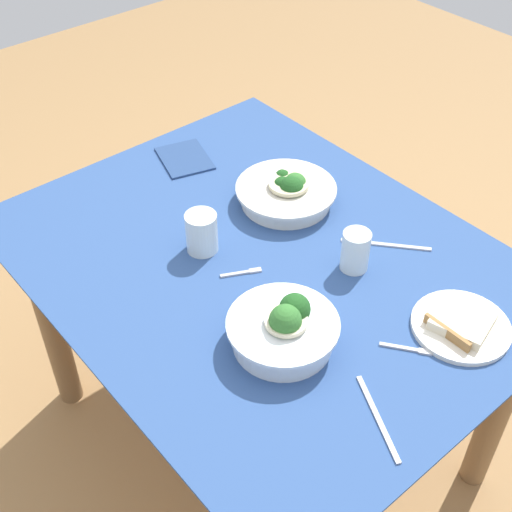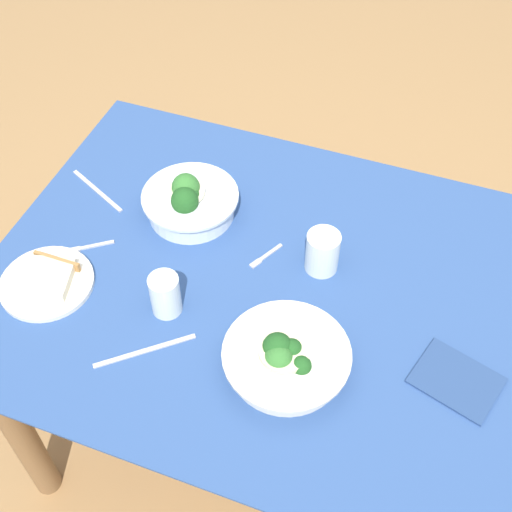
# 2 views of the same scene
# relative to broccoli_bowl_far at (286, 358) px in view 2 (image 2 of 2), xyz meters

# --- Properties ---
(ground_plane) EXTENTS (6.00, 6.00, 0.00)m
(ground_plane) POSITION_rel_broccoli_bowl_far_xyz_m (0.13, -0.19, -0.74)
(ground_plane) COLOR #9E7547
(dining_table) EXTENTS (1.21, 0.95, 0.71)m
(dining_table) POSITION_rel_broccoli_bowl_far_xyz_m (0.13, -0.19, -0.15)
(dining_table) COLOR #2D4C84
(dining_table) RESTS_ON ground_plane
(broccoli_bowl_far) EXTENTS (0.26, 0.26, 0.09)m
(broccoli_bowl_far) POSITION_rel_broccoli_bowl_far_xyz_m (0.00, 0.00, 0.00)
(broccoli_bowl_far) COLOR silver
(broccoli_bowl_far) RESTS_ON dining_table
(broccoli_bowl_near) EXTENTS (0.23, 0.23, 0.11)m
(broccoli_bowl_near) POSITION_rel_broccoli_bowl_far_xyz_m (0.35, -0.32, 0.01)
(broccoli_bowl_near) COLOR white
(broccoli_bowl_near) RESTS_ON dining_table
(bread_side_plate) EXTENTS (0.21, 0.21, 0.04)m
(bread_side_plate) POSITION_rel_broccoli_bowl_far_xyz_m (0.56, -0.02, -0.02)
(bread_side_plate) COLOR silver
(bread_side_plate) RESTS_ON dining_table
(water_glass_center) EXTENTS (0.06, 0.06, 0.10)m
(water_glass_center) POSITION_rel_broccoli_bowl_far_xyz_m (0.28, -0.05, 0.02)
(water_glass_center) COLOR silver
(water_glass_center) RESTS_ON dining_table
(water_glass_side) EXTENTS (0.08, 0.08, 0.10)m
(water_glass_side) POSITION_rel_broccoli_bowl_far_xyz_m (0.01, -0.27, 0.02)
(water_glass_side) COLOR silver
(water_glass_side) RESTS_ON dining_table
(fork_by_far_bowl) EXTENTS (0.05, 0.09, 0.00)m
(fork_by_far_bowl) POSITION_rel_broccoli_bowl_far_xyz_m (0.14, -0.26, -0.03)
(fork_by_far_bowl) COLOR #B7B7BC
(fork_by_far_bowl) RESTS_ON dining_table
(fork_by_near_bowl) EXTENTS (0.09, 0.07, 0.00)m
(fork_by_near_bowl) POSITION_rel_broccoli_bowl_far_xyz_m (0.53, -0.14, -0.03)
(fork_by_near_bowl) COLOR #B7B7BC
(fork_by_near_bowl) RESTS_ON dining_table
(table_knife_left) EXTENTS (0.18, 0.09, 0.00)m
(table_knife_left) POSITION_rel_broccoli_bowl_far_xyz_m (0.60, -0.31, -0.03)
(table_knife_left) COLOR #B7B7BC
(table_knife_left) RESTS_ON dining_table
(table_knife_right) EXTENTS (0.17, 0.15, 0.00)m
(table_knife_right) POSITION_rel_broccoli_bowl_far_xyz_m (0.28, 0.07, -0.03)
(table_knife_right) COLOR #B7B7BC
(table_knife_right) RESTS_ON dining_table
(napkin_folded_upper) EXTENTS (0.19, 0.17, 0.01)m
(napkin_folded_upper) POSITION_rel_broccoli_bowl_far_xyz_m (-0.33, -0.08, -0.03)
(napkin_folded_upper) COLOR navy
(napkin_folded_upper) RESTS_ON dining_table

